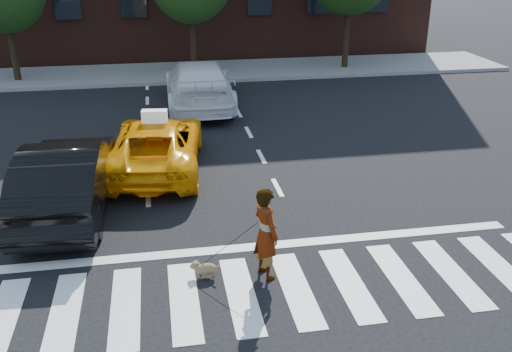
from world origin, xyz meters
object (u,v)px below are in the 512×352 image
at_px(taxi, 157,145).
at_px(black_sedan, 67,177).
at_px(white_suv, 199,84).
at_px(woman, 266,233).
at_px(dog, 204,268).

relative_size(taxi, black_sedan, 0.99).
relative_size(taxi, white_suv, 0.86).
height_order(taxi, white_suv, white_suv).
relative_size(woman, dog, 3.23).
height_order(black_sedan, white_suv, white_suv).
bearing_deg(woman, black_sedan, 27.67).
xyz_separation_m(taxi, woman, (1.87, -5.67, 0.19)).
bearing_deg(black_sedan, woman, 140.23).
bearing_deg(taxi, white_suv, -99.14).
height_order(taxi, dog, taxi).
bearing_deg(taxi, dog, 103.92).
height_order(taxi, black_sedan, black_sedan).
distance_m(black_sedan, dog, 4.39).
relative_size(black_sedan, dog, 9.16).
relative_size(taxi, dog, 9.07).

